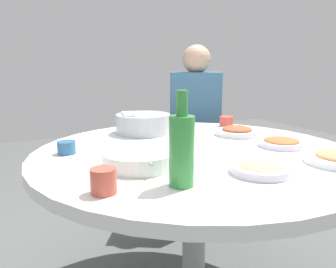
{
  "coord_description": "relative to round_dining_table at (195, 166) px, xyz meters",
  "views": [
    {
      "loc": [
        1.15,
        -0.73,
        1.1
      ],
      "look_at": [
        -0.08,
        -0.09,
        0.81
      ],
      "focal_mm": 35.83,
      "sensor_mm": 36.0,
      "label": 1
    }
  ],
  "objects": [
    {
      "name": "round_dining_table",
      "position": [
        0.0,
        0.0,
        0.0
      ],
      "size": [
        1.35,
        1.35,
        0.74
      ],
      "color": "#99999E",
      "rests_on": "ground"
    },
    {
      "name": "rice_bowl",
      "position": [
        -0.43,
        -0.05,
        0.12
      ],
      "size": [
        0.28,
        0.28,
        0.11
      ],
      "color": "#B2B5BA",
      "rests_on": "round_dining_table"
    },
    {
      "name": "soup_bowl",
      "position": [
        0.1,
        -0.3,
        0.1
      ],
      "size": [
        0.29,
        0.26,
        0.06
      ],
      "color": "silver",
      "rests_on": "round_dining_table"
    },
    {
      "name": "dish_tofu_braise",
      "position": [
        0.12,
        0.37,
        0.09
      ],
      "size": [
        0.19,
        0.19,
        0.04
      ],
      "color": "silver",
      "rests_on": "round_dining_table"
    },
    {
      "name": "dish_stirfry",
      "position": [
        -0.16,
        0.35,
        0.09
      ],
      "size": [
        0.22,
        0.22,
        0.05
      ],
      "color": "silver",
      "rests_on": "round_dining_table"
    },
    {
      "name": "dish_noodles",
      "position": [
        0.36,
        0.03,
        0.09
      ],
      "size": [
        0.2,
        0.2,
        0.04
      ],
      "color": "silver",
      "rests_on": "round_dining_table"
    },
    {
      "name": "green_bottle",
      "position": [
        0.33,
        -0.26,
        0.18
      ],
      "size": [
        0.07,
        0.07,
        0.28
      ],
      "color": "green",
      "rests_on": "round_dining_table"
    },
    {
      "name": "tea_cup_near",
      "position": [
        -0.38,
        0.45,
        0.1
      ],
      "size": [
        0.08,
        0.08,
        0.06
      ],
      "primitive_type": "cylinder",
      "color": "#CF4639",
      "rests_on": "round_dining_table"
    },
    {
      "name": "tea_cup_far",
      "position": [
        -0.19,
        -0.49,
        0.1
      ],
      "size": [
        0.07,
        0.07,
        0.05
      ],
      "primitive_type": "cylinder",
      "color": "#2E5F8D",
      "rests_on": "round_dining_table"
    },
    {
      "name": "tea_cup_side",
      "position": [
        0.29,
        -0.48,
        0.11
      ],
      "size": [
        0.07,
        0.07,
        0.07
      ],
      "primitive_type": "cylinder",
      "color": "#C85140",
      "rests_on": "round_dining_table"
    },
    {
      "name": "stool_for_diner_left",
      "position": [
        -0.79,
        0.5,
        -0.44
      ],
      "size": [
        0.33,
        0.33,
        0.46
      ],
      "primitive_type": "cylinder",
      "color": "brown",
      "rests_on": "ground"
    },
    {
      "name": "diner_left",
      "position": [
        -0.79,
        0.5,
        0.11
      ],
      "size": [
        0.46,
        0.45,
        0.76
      ],
      "color": "#2D333D",
      "rests_on": "stool_for_diner_left"
    }
  ]
}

